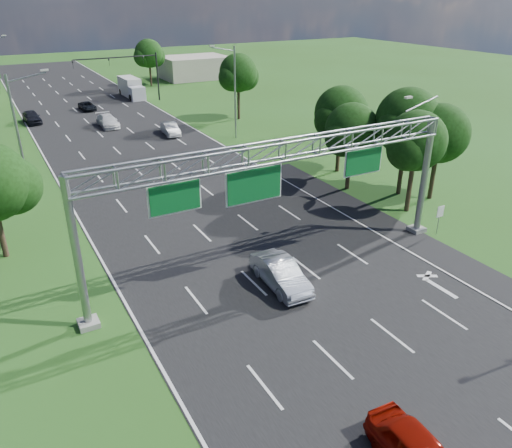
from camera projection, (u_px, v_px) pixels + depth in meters
ground at (171, 181)px, 44.20m from camera, size 220.00×220.00×0.00m
road at (171, 181)px, 44.20m from camera, size 18.00×180.00×0.02m
road_flare at (382, 224)px, 36.01m from camera, size 3.00×30.00×0.02m
sign_gantry at (283, 161)px, 27.16m from camera, size 23.50×1.00×9.56m
regulatory_sign at (440, 214)px, 33.94m from camera, size 0.60×0.08×2.10m
traffic_signal at (134, 67)px, 73.00m from camera, size 12.21×0.24×7.00m
streetlight_l_near at (21, 136)px, 36.87m from camera, size 2.97×0.22×10.16m
streetlight_r_mid at (233, 88)px, 54.71m from camera, size 2.97×0.22×10.16m
tree_cluster_right at (389, 128)px, 39.88m from camera, size 9.91×14.60×8.68m
tree_verge_rd at (239, 75)px, 63.14m from camera, size 5.76×4.80×8.28m
tree_verge_re at (149, 55)px, 86.20m from camera, size 5.76×4.80×7.84m
building_right at (195, 67)px, 95.05m from camera, size 12.00×9.00×4.00m
silver_sedan at (281, 274)px, 28.19m from camera, size 1.90×4.89×1.59m
car_queue_a at (108, 121)px, 61.45m from camera, size 2.06×4.98×1.44m
car_queue_b at (87, 106)px, 70.06m from camera, size 2.02×4.09×1.11m
car_queue_c at (32, 117)px, 63.14m from camera, size 2.13×4.65×1.54m
car_queue_d at (170, 129)px, 57.99m from camera, size 1.89×4.37×1.40m
box_truck at (131, 88)px, 78.34m from camera, size 2.36×7.72×2.91m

